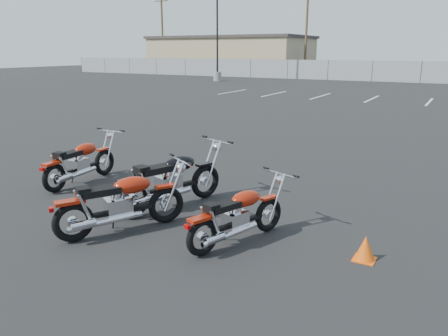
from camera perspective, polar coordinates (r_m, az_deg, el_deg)
The scene contains 12 objects.
ground at distance 7.63m, azimuth -3.53°, elevation -5.55°, with size 120.00×120.00×0.00m, color black.
motorcycle_front_red at distance 9.51m, azimuth -18.24°, elevation 0.74°, with size 0.79×2.03×0.99m.
motorcycle_second_black at distance 7.68m, azimuth -6.93°, elevation -1.57°, with size 1.19×2.22×1.10m.
motorcycle_third_red at distance 6.78m, azimuth -13.29°, elevation -4.43°, with size 1.43×2.00×1.03m.
motorcycle_rear_red at distance 6.25m, azimuth 1.79°, elevation -6.24°, with size 1.01×1.84×0.91m.
training_cone_far at distance 6.14m, azimuth 17.97°, elevation -9.92°, with size 0.28×0.28×0.34m.
light_pole_west at distance 39.95m, azimuth -0.88°, elevation 14.83°, with size 0.80×0.70×9.67m.
chainlink_fence at distance 41.21m, azimuth 24.35°, elevation 11.35°, with size 80.06×0.06×1.80m.
tan_building_west at distance 54.53m, azimuth 0.98°, elevation 14.58°, with size 18.40×10.40×4.30m.
utility_pole_a at distance 56.36m, azimuth -8.05°, elevation 17.03°, with size 1.80×0.24×9.00m.
utility_pole_b at distance 48.70m, azimuth 10.71°, elevation 17.24°, with size 1.80×0.24×9.00m.
parking_line_stripes at distance 26.90m, azimuth 15.59°, elevation 8.86°, with size 15.12×4.00×0.01m.
Camera 1 is at (3.90, -5.98, 2.69)m, focal length 35.00 mm.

